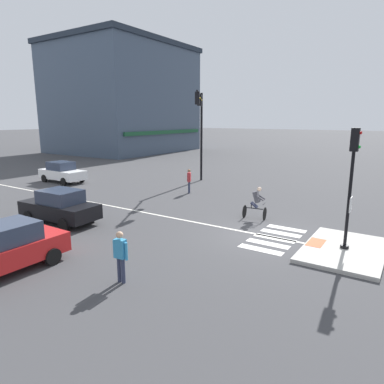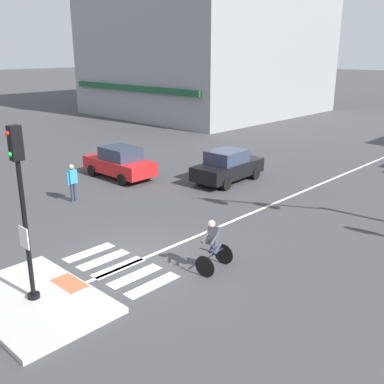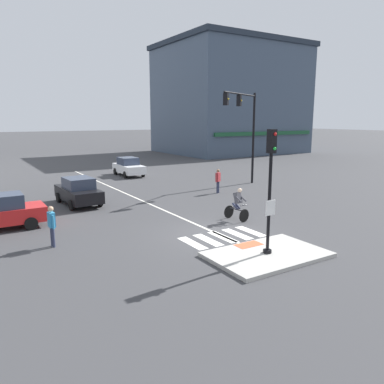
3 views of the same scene
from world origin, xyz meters
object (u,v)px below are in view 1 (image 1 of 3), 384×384
traffic_light_mast (200,121)px  car_black_westbound_far (60,206)px  car_white_eastbound_distant (62,172)px  car_red_cross_left (3,249)px  cyclist (256,202)px  signal_pole (351,178)px  pedestrian_waiting_far_side (189,179)px  pedestrian_at_curb_left (120,253)px

traffic_light_mast → car_black_westbound_far: (-12.45, 0.33, -4.07)m
traffic_light_mast → car_white_eastbound_distant: 11.81m
traffic_light_mast → car_red_cross_left: bearing=-170.2°
car_white_eastbound_distant → cyclist: (-1.21, -17.16, 0.06)m
signal_pole → car_white_eastbound_distant: (3.45, 21.77, -2.08)m
car_red_cross_left → pedestrian_waiting_far_side: (13.69, 1.76, 0.17)m
signal_pole → car_black_westbound_far: (-3.58, 12.43, -2.08)m
car_white_eastbound_distant → cyclist: 17.20m
traffic_light_mast → pedestrian_waiting_far_side: (-3.31, -1.18, -3.90)m
pedestrian_waiting_far_side → traffic_light_mast: bearing=19.7°
signal_pole → car_black_westbound_far: bearing=106.1°
car_red_cross_left → pedestrian_at_curb_left: bearing=-67.3°
traffic_light_mast → cyclist: 10.76m
signal_pole → pedestrian_waiting_far_side: bearing=63.0°
pedestrian_waiting_far_side → car_black_westbound_far: bearing=170.6°
signal_pole → car_black_westbound_far: 13.10m
traffic_light_mast → pedestrian_at_curb_left: traffic_light_mast is taller
cyclist → pedestrian_at_curb_left: (-8.80, 0.75, 0.11)m
car_white_eastbound_distant → car_red_cross_left: same height
pedestrian_at_curb_left → car_black_westbound_far: bearing=67.2°
pedestrian_at_curb_left → car_white_eastbound_distant: bearing=58.6°
signal_pole → pedestrian_waiting_far_side: (5.56, 10.91, -1.91)m
cyclist → traffic_light_mast: bearing=48.5°
car_black_westbound_far → pedestrian_at_curb_left: size_ratio=2.51×
pedestrian_at_curb_left → pedestrian_waiting_far_side: bearing=24.6°
cyclist → pedestrian_at_curb_left: size_ratio=1.01×
car_white_eastbound_distant → car_black_westbound_far: bearing=-127.0°
signal_pole → pedestrian_at_curb_left: (-6.55, 5.36, -1.91)m
traffic_light_mast → cyclist: traffic_light_mast is taller
signal_pole → car_red_cross_left: size_ratio=1.11×
traffic_light_mast → car_black_westbound_far: size_ratio=1.68×
traffic_light_mast → car_red_cross_left: traffic_light_mast is taller
car_white_eastbound_distant → pedestrian_at_curb_left: bearing=-121.4°
traffic_light_mast → pedestrian_at_curb_left: bearing=-156.4°
car_black_westbound_far → car_red_cross_left: (-4.55, -3.27, 0.00)m
signal_pole → car_white_eastbound_distant: 22.14m
signal_pole → car_black_westbound_far: signal_pole is taller
car_black_westbound_far → cyclist: (5.83, -7.81, 0.06)m
signal_pole → traffic_light_mast: 15.13m
car_black_westbound_far → pedestrian_waiting_far_side: (9.14, -1.52, 0.17)m
traffic_light_mast → car_black_westbound_far: traffic_light_mast is taller
signal_pole → car_red_cross_left: bearing=131.6°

